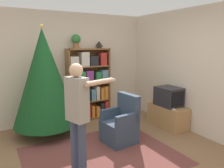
{
  "coord_description": "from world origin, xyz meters",
  "views": [
    {
      "loc": [
        -1.61,
        -2.8,
        1.86
      ],
      "look_at": [
        0.57,
        1.03,
        1.05
      ],
      "focal_mm": 35.0,
      "sensor_mm": 36.0,
      "label": 1
    }
  ],
  "objects": [
    {
      "name": "wall_right",
      "position": [
        2.13,
        0.0,
        1.3
      ],
      "size": [
        0.1,
        8.0,
        2.6
      ],
      "color": "beige",
      "rests_on": "ground_plane"
    },
    {
      "name": "game_remote",
      "position": [
        1.71,
        0.42,
        0.51
      ],
      "size": [
        0.04,
        0.12,
        0.02
      ],
      "color": "white",
      "rests_on": "tv_stand"
    },
    {
      "name": "ground_plane",
      "position": [
        0.0,
        0.0,
        0.0
      ],
      "size": [
        14.0,
        14.0,
        0.0
      ],
      "primitive_type": "plane",
      "color": "#846042"
    },
    {
      "name": "area_rug",
      "position": [
        -0.07,
        0.24,
        0.0
      ],
      "size": [
        2.45,
        1.99,
        0.01
      ],
      "color": "brown",
      "rests_on": "ground_plane"
    },
    {
      "name": "wall_back",
      "position": [
        0.0,
        2.33,
        1.3
      ],
      "size": [
        8.0,
        0.1,
        2.6
      ],
      "color": "beige",
      "rests_on": "ground_plane"
    },
    {
      "name": "book_pile_near_tree",
      "position": [
        -0.15,
        1.25,
        0.05
      ],
      "size": [
        0.21,
        0.15,
        0.11
      ],
      "color": "#B22D28",
      "rests_on": "ground_plane"
    },
    {
      "name": "armchair",
      "position": [
        0.5,
        0.56,
        0.32
      ],
      "size": [
        0.62,
        0.62,
        0.92
      ],
      "rotation": [
        0.0,
        0.0,
        -1.47
      ],
      "color": "#334256",
      "rests_on": "ground_plane"
    },
    {
      "name": "bookshelf",
      "position": [
        0.51,
        2.1,
        0.85
      ],
      "size": [
        1.07,
        0.31,
        1.75
      ],
      "color": "brown",
      "rests_on": "ground_plane"
    },
    {
      "name": "christmas_tree",
      "position": [
        -0.65,
        1.64,
        1.19
      ],
      "size": [
        1.3,
        1.3,
        2.24
      ],
      "color": "#4C3323",
      "rests_on": "ground_plane"
    },
    {
      "name": "television",
      "position": [
        1.84,
        0.69,
        0.7
      ],
      "size": [
        0.43,
        0.55,
        0.42
      ],
      "color": "#28282D",
      "rests_on": "tv_stand"
    },
    {
      "name": "table_lamp",
      "position": [
        0.82,
        2.1,
        1.85
      ],
      "size": [
        0.2,
        0.2,
        0.18
      ],
      "color": "#473828",
      "rests_on": "bookshelf"
    },
    {
      "name": "potted_plant",
      "position": [
        0.22,
        2.1,
        1.94
      ],
      "size": [
        0.22,
        0.22,
        0.33
      ],
      "color": "#935B38",
      "rests_on": "bookshelf"
    },
    {
      "name": "tv_stand",
      "position": [
        1.84,
        0.69,
        0.25
      ],
      "size": [
        0.43,
        0.92,
        0.49
      ],
      "color": "tan",
      "rests_on": "ground_plane"
    },
    {
      "name": "standing_person",
      "position": [
        -0.59,
        -0.06,
        0.95
      ],
      "size": [
        0.71,
        0.45,
        1.61
      ],
      "rotation": [
        0.0,
        0.0,
        -1.27
      ],
      "color": "#38425B",
      "rests_on": "ground_plane"
    }
  ]
}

